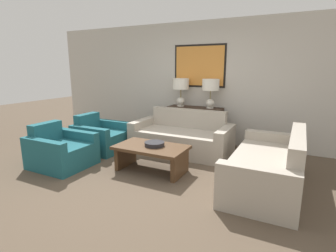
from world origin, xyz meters
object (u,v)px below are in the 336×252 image
(console_table, at_px, (194,125))
(decorative_bowl, at_px, (155,144))
(coffee_table, at_px, (151,153))
(table_lamp_left, at_px, (181,87))
(armchair_near_camera, at_px, (61,151))
(armchair_near_back_wall, at_px, (101,138))
(table_lamp_right, at_px, (211,88))
(couch_by_back_wall, at_px, (182,138))
(couch_by_side, at_px, (269,168))

(console_table, xyz_separation_m, decorative_bowl, (0.01, -1.81, 0.05))
(coffee_table, bearing_deg, table_lamp_left, 99.54)
(coffee_table, distance_m, armchair_near_camera, 1.59)
(console_table, distance_m, armchair_near_back_wall, 2.05)
(coffee_table, bearing_deg, console_table, 88.96)
(table_lamp_right, xyz_separation_m, couch_by_back_wall, (-0.34, -0.69, -0.97))
(decorative_bowl, bearing_deg, table_lamp_left, 101.11)
(table_lamp_right, distance_m, coffee_table, 2.10)
(armchair_near_camera, bearing_deg, couch_by_back_wall, 47.11)
(table_lamp_right, height_order, couch_by_back_wall, table_lamp_right)
(couch_by_back_wall, relative_size, armchair_near_camera, 2.12)
(couch_by_back_wall, height_order, couch_by_side, same)
(console_table, relative_size, couch_by_back_wall, 0.61)
(console_table, distance_m, couch_by_back_wall, 0.70)
(table_lamp_left, relative_size, couch_by_side, 0.32)
(coffee_table, xyz_separation_m, decorative_bowl, (0.05, 0.03, 0.15))
(couch_by_side, relative_size, armchair_near_camera, 2.12)
(table_lamp_right, relative_size, couch_by_back_wall, 0.32)
(table_lamp_left, xyz_separation_m, armchair_near_back_wall, (-1.20, -1.34, -0.99))
(table_lamp_left, height_order, armchair_near_camera, table_lamp_left)
(couch_by_back_wall, bearing_deg, table_lamp_right, 63.44)
(couch_by_side, xyz_separation_m, decorative_bowl, (-1.73, -0.23, 0.18))
(couch_by_back_wall, distance_m, couch_by_side, 1.96)
(table_lamp_right, height_order, armchair_near_back_wall, table_lamp_right)
(armchair_near_camera, bearing_deg, decorative_bowl, 18.92)
(couch_by_side, relative_size, decorative_bowl, 6.06)
(coffee_table, bearing_deg, armchair_near_back_wall, 161.50)
(console_table, height_order, couch_by_side, couch_by_side)
(couch_by_back_wall, bearing_deg, coffee_table, -91.66)
(console_table, bearing_deg, coffee_table, -91.04)
(armchair_near_back_wall, bearing_deg, armchair_near_camera, -90.00)
(couch_by_side, height_order, coffee_table, couch_by_side)
(table_lamp_left, distance_m, table_lamp_right, 0.69)
(couch_by_back_wall, height_order, armchair_near_back_wall, couch_by_back_wall)
(console_table, height_order, coffee_table, console_table)
(couch_by_back_wall, distance_m, armchair_near_camera, 2.27)
(console_table, distance_m, decorative_bowl, 1.81)
(couch_by_back_wall, bearing_deg, table_lamp_left, 116.56)
(table_lamp_right, xyz_separation_m, couch_by_side, (1.41, -1.58, -0.97))
(couch_by_side, xyz_separation_m, coffee_table, (-1.78, -0.26, 0.03))
(decorative_bowl, bearing_deg, couch_by_side, 7.71)
(console_table, height_order, table_lamp_right, table_lamp_right)
(console_table, bearing_deg, table_lamp_right, -0.00)
(coffee_table, relative_size, decorative_bowl, 3.59)
(armchair_near_camera, bearing_deg, console_table, 56.68)
(console_table, xyz_separation_m, couch_by_back_wall, (0.00, -0.69, -0.13))
(decorative_bowl, height_order, armchair_near_back_wall, armchair_near_back_wall)
(table_lamp_left, height_order, decorative_bowl, table_lamp_left)
(table_lamp_right, relative_size, armchair_near_camera, 0.67)
(table_lamp_left, bearing_deg, table_lamp_right, 0.00)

